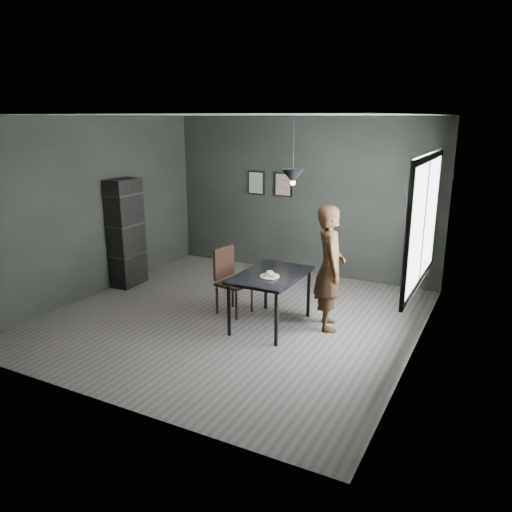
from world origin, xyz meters
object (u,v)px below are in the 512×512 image
at_px(woman, 330,268).
at_px(white_plate, 270,277).
at_px(wood_chair, 230,276).
at_px(cafe_table, 271,279).
at_px(shelf_unit, 126,233).
at_px(pendant_lamp, 293,176).

bearing_deg(woman, white_plate, 100.28).
relative_size(woman, wood_chair, 1.74).
xyz_separation_m(white_plate, woman, (0.66, 0.46, 0.09)).
distance_m(cafe_table, shelf_unit, 2.97).
bearing_deg(shelf_unit, cafe_table, -11.69).
bearing_deg(cafe_table, wood_chair, 166.44).
xyz_separation_m(cafe_table, pendant_lamp, (0.25, 0.10, 1.38)).
relative_size(white_plate, pendant_lamp, 0.27).
xyz_separation_m(cafe_table, wood_chair, (-0.75, 0.18, -0.12)).
xyz_separation_m(cafe_table, white_plate, (0.05, -0.15, 0.08)).
height_order(wood_chair, pendant_lamp, pendant_lamp).
xyz_separation_m(woman, wood_chair, (-1.47, -0.14, -0.29)).
bearing_deg(white_plate, shelf_unit, 168.22).
bearing_deg(cafe_table, woman, 23.89).
xyz_separation_m(cafe_table, woman, (0.72, 0.32, 0.17)).
bearing_deg(shelf_unit, white_plate, -14.24).
bearing_deg(pendant_lamp, white_plate, -128.46).
distance_m(wood_chair, shelf_unit, 2.22).
relative_size(cafe_table, woman, 0.71).
height_order(white_plate, woman, woman).
distance_m(woman, shelf_unit, 3.64).
height_order(cafe_table, shelf_unit, shelf_unit).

